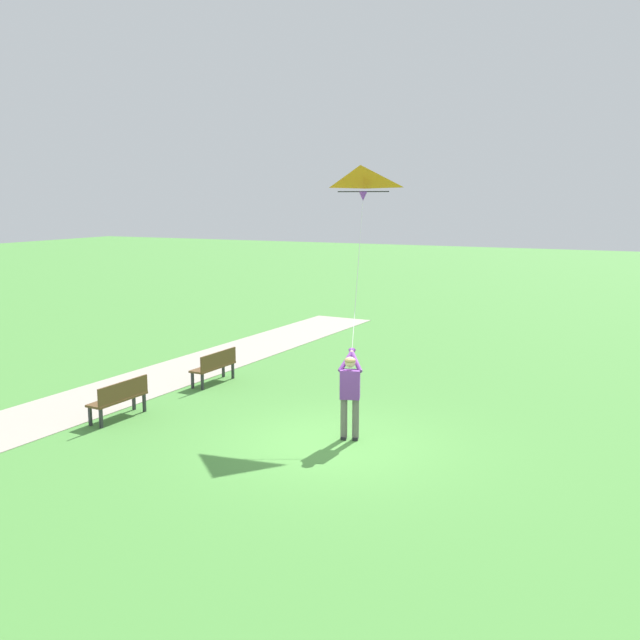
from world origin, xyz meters
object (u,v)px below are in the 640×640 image
Objects in this scene: park_bench_far_walkway at (120,397)px; person_kite_flyer at (350,389)px; park_bench_near_walkway at (215,365)px; flying_kite at (361,184)px.

person_kite_flyer is at bearing -169.15° from park_bench_far_walkway.
flying_kite is at bearing -177.44° from park_bench_near_walkway.
flying_kite is at bearing -139.03° from park_bench_far_walkway.
flying_kite reaches higher than park_bench_far_walkway.
person_kite_flyer reaches higher than park_bench_near_walkway.
flying_kite is 6.20m from park_bench_near_walkway.
flying_kite is 2.50× the size of park_bench_near_walkway.
park_bench_near_walkway is at bearing -92.92° from park_bench_far_walkway.
person_kite_flyer is 5.27m from park_bench_far_walkway.
park_bench_far_walkway is at bearing 87.08° from park_bench_near_walkway.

